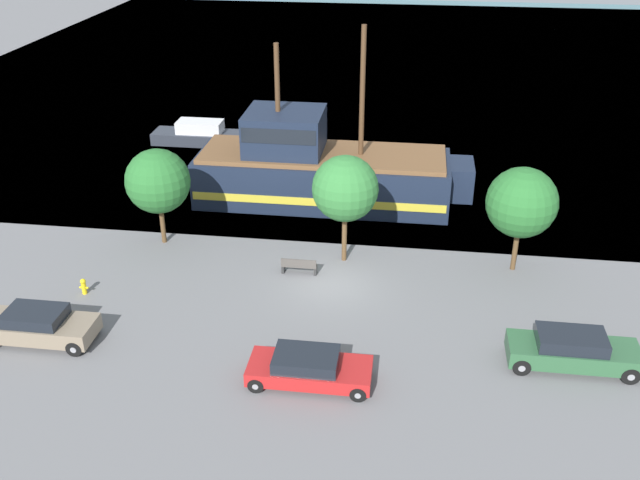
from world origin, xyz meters
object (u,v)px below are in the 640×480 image
fire_hydrant (84,286)px  moored_boat_dockside (207,135)px  parked_car_curb_front (309,368)px  parked_car_curb_mid (39,325)px  pirate_ship (319,169)px  bench_promenade_east (299,266)px  parked_car_curb_rear (573,350)px

fire_hydrant → moored_boat_dockside: bearing=90.0°
moored_boat_dockside → parked_car_curb_front: 27.66m
moored_boat_dockside → parked_car_curb_mid: 24.15m
moored_boat_dockside → fire_hydrant: bearing=-90.0°
parked_car_curb_mid → moored_boat_dockside: bearing=89.5°
parked_car_curb_front → fire_hydrant: parked_car_curb_front is taller
pirate_ship → bench_promenade_east: pirate_ship is taller
pirate_ship → parked_car_curb_front: pirate_ship is taller
pirate_ship → parked_car_curb_mid: bearing=-121.4°
pirate_ship → fire_hydrant: bearing=-128.1°
parked_car_curb_front → moored_boat_dockside: bearing=113.6°
moored_boat_dockside → fire_hydrant: (-0.02, -20.45, -0.19)m
parked_car_curb_rear → bench_promenade_east: 12.91m
pirate_ship → parked_car_curb_mid: pirate_ship is taller
pirate_ship → bench_promenade_east: (0.20, -8.69, -1.49)m
moored_boat_dockside → bench_promenade_east: bearing=-61.6°
pirate_ship → parked_car_curb_mid: 18.15m
bench_promenade_east → fire_hydrant: bearing=-161.9°
parked_car_curb_front → bench_promenade_east: size_ratio=2.74×
parked_car_curb_front → parked_car_curb_rear: parked_car_curb_rear is taller
pirate_ship → bench_promenade_east: bearing=-88.7°
moored_boat_dockside → bench_promenade_east: (9.41, -17.37, -0.17)m
pirate_ship → parked_car_curb_front: 16.82m
pirate_ship → parked_car_curb_front: bearing=-83.6°
parked_car_curb_mid → fire_hydrant: 3.72m
parked_car_curb_front → parked_car_curb_rear: (9.94, 2.30, 0.11)m
fire_hydrant → bench_promenade_east: (9.43, 3.08, 0.03)m
pirate_ship → fire_hydrant: (-9.22, -11.77, -1.51)m
pirate_ship → parked_car_curb_mid: (-9.43, -15.46, -1.21)m
pirate_ship → parked_car_curb_front: size_ratio=3.39×
fire_hydrant → bench_promenade_east: 9.92m
moored_boat_dockside → parked_car_curb_mid: moored_boat_dockside is taller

